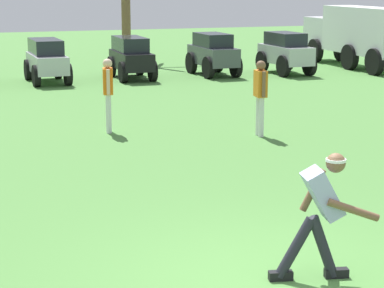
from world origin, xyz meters
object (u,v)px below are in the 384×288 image
Objects in this scene: parked_car_slot_e at (213,53)px; parked_car_slot_f at (285,52)px; teammate_deep at (260,91)px; frisbee_thrower at (321,209)px; teammate_near_sideline at (108,88)px; box_truck at (356,33)px; parked_car_slot_c at (47,59)px; parked_car_slot_d at (131,56)px.

parked_car_slot_e is 1.00× the size of parked_car_slot_f.
teammate_deep reaches higher than parked_car_slot_e.
frisbee_thrower is 18.00m from parked_car_slot_f.
teammate_near_sideline is 0.65× the size of parked_car_slot_f.
parked_car_slot_f is 0.40× the size of box_truck.
frisbee_thrower is 0.89× the size of teammate_near_sideline.
parked_car_slot_c is at bearing 179.73° from parked_car_slot_e.
teammate_deep is at bearing -105.08° from parked_car_slot_e.
parked_car_slot_f is (8.01, -0.44, 0.02)m from parked_car_slot_c.
frisbee_thrower reaches higher than parked_car_slot_d.
parked_car_slot_e is (5.53, -0.03, 0.02)m from parked_car_slot_c.
parked_car_slot_d is 1.01× the size of parked_car_slot_f.
parked_car_slot_e reaches higher than parked_car_slot_c.
box_truck is at bearing 14.78° from parked_car_slot_f.
frisbee_thrower is 0.24× the size of box_truck.
parked_car_slot_f is at bearing 65.16° from frisbee_thrower.
frisbee_thrower is at bearing -87.43° from teammate_near_sideline.
parked_car_slot_f is (7.56, 16.33, -0.05)m from frisbee_thrower.
teammate_deep is (2.86, -1.38, 0.00)m from teammate_near_sideline.
parked_car_slot_d is 1.01× the size of parked_car_slot_e.
parked_car_slot_f is at bearing -9.52° from parked_car_slot_e.
frisbee_thrower is 17.50m from parked_car_slot_e.
box_truck is at bearing 37.86° from teammate_near_sideline.
parked_car_slot_e is at bearing -175.58° from box_truck.
box_truck is at bearing 2.57° from parked_car_slot_d.
parked_car_slot_e is at bearing -1.21° from parked_car_slot_d.
parked_car_slot_d is (2.26, 16.81, -0.07)m from frisbee_thrower.
teammate_deep reaches higher than parked_car_slot_c.
parked_car_slot_f is (5.30, -0.48, 0.02)m from parked_car_slot_d.
parked_car_slot_e is at bearing 56.54° from teammate_near_sideline.
teammate_near_sideline is 0.66× the size of parked_car_slot_e.
frisbee_thrower is at bearing -109.25° from teammate_deep.
parked_car_slot_d is (-0.22, 9.70, -0.22)m from teammate_deep.
teammate_near_sideline is 14.19m from box_truck.
box_truck is (5.74, 0.44, 0.49)m from parked_car_slot_e.
box_truck is at bearing 4.42° from parked_car_slot_e.
parked_car_slot_e is (5.08, 16.75, -0.05)m from frisbee_thrower.
parked_car_slot_f is (5.08, 9.22, -0.20)m from teammate_deep.
parked_car_slot_d is (2.64, 8.32, -0.22)m from teammate_near_sideline.
parked_car_slot_f is at bearing -3.16° from parked_car_slot_c.
teammate_near_sideline is (-0.38, 8.49, 0.15)m from frisbee_thrower.
teammate_deep is 0.64× the size of parked_car_slot_c.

